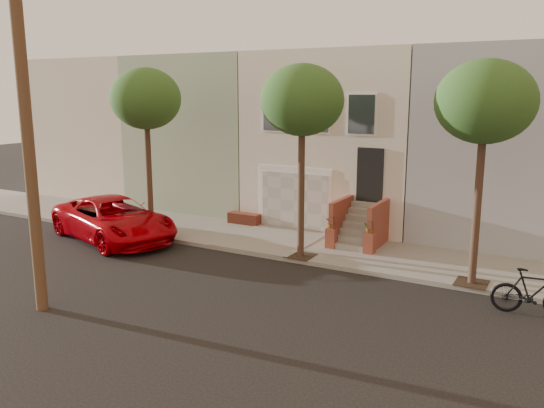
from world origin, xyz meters
The scene contains 9 objects.
ground centered at (0.00, 0.00, 0.00)m, with size 90.00×90.00×0.00m, color black.
sidewalk centered at (0.00, 5.35, 0.07)m, with size 40.00×3.70×0.15m, color gray.
house_row centered at (0.00, 11.19, 3.64)m, with size 33.10×11.70×7.00m.
tree_left centered at (-5.50, 3.90, 5.26)m, with size 2.70×2.57×6.30m.
tree_mid centered at (1.00, 3.90, 5.26)m, with size 2.70×2.57×6.30m.
tree_right centered at (6.50, 3.90, 5.26)m, with size 2.70×2.57×6.30m.
utility_pole centered at (8.00, -3.20, 5.19)m, with size 23.60×1.22×10.00m.
pickup_truck centered at (-6.33, 2.75, 0.82)m, with size 2.71×5.87×1.63m, color #BE000A.
motorcycle centered at (8.19, 2.57, 0.61)m, with size 0.57×2.02×1.21m, color black.
Camera 1 is at (8.88, -12.17, 5.58)m, focal length 36.61 mm.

